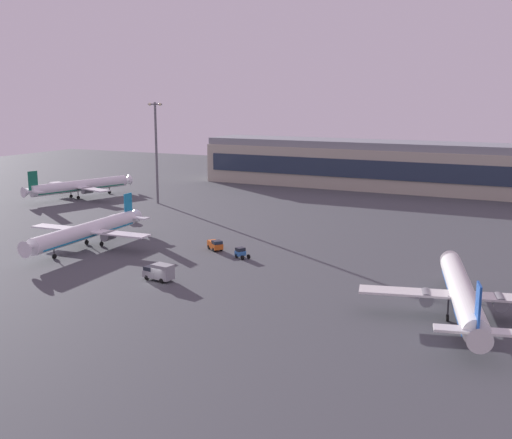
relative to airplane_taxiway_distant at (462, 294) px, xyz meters
The scene contains 10 objects.
ground_plane 50.83m from the airplane_taxiway_distant, behind, with size 416.00×416.00×0.00m, color #424449.
terminal_building 130.15m from the airplane_taxiway_distant, 108.37° to the left, with size 136.91×22.40×16.40m.
airplane_taxiway_distant is the anchor object (origin of this frame).
airplane_mid_apron 79.17m from the airplane_taxiway_distant, behind, with size 28.94×37.19×9.54m.
airplane_far_stand 139.77m from the airplane_taxiway_distant, 154.30° to the left, with size 29.72×37.85×9.89m.
catering_truck 50.78m from the airplane_taxiway_distant, behind, with size 5.92×3.12×3.05m.
baggage_tractor 56.43m from the airplane_taxiway_distant, 159.46° to the left, with size 4.49×4.04×2.25m.
pushback_tug 48.13m from the airplane_taxiway_distant, 159.75° to the left, with size 3.56×3.05×2.05m.
maintenance_van 96.16m from the airplane_taxiway_distant, 157.46° to the left, with size 4.18×4.42×2.25m.
apron_light_east 116.94m from the airplane_taxiway_distant, 147.16° to the left, with size 4.80×0.90×30.03m.
Camera 1 is at (62.34, -86.24, 32.07)m, focal length 44.26 mm.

